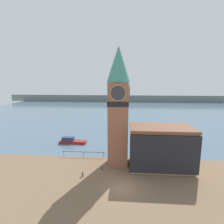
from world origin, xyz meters
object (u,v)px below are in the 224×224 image
clock_tower (118,104)px  boat_near (72,141)px  pier_building (161,147)px  mooring_bollard_far (102,167)px  mooring_bollard_near (83,174)px

clock_tower → boat_near: (-12.32, 10.32, -10.97)m
pier_building → mooring_bollard_far: size_ratio=15.77×
boat_near → mooring_bollard_far: bearing=-52.9°
clock_tower → pier_building: bearing=-6.0°
mooring_bollard_near → mooring_bollard_far: 3.86m
pier_building → boat_near: bearing=151.0°
clock_tower → mooring_bollard_near: bearing=-138.0°
boat_near → mooring_bollard_far: (9.51, -12.85, -0.18)m
boat_near → mooring_bollard_far: boat_near is taller
mooring_bollard_near → mooring_bollard_far: mooring_bollard_near is taller
pier_building → mooring_bollard_far: pier_building is taller
mooring_bollard_near → pier_building: bearing=17.7°
boat_near → mooring_bollard_near: size_ratio=8.50×
clock_tower → boat_near: size_ratio=3.19×
pier_building → mooring_bollard_far: bearing=-170.8°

